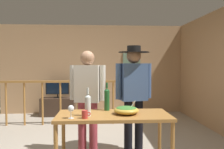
% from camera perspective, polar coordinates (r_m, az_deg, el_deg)
% --- Properties ---
extents(back_wall, '(5.21, 0.10, 2.51)m').
position_cam_1_polar(back_wall, '(6.47, -4.81, 1.35)').
color(back_wall, tan).
rests_on(back_wall, ground_plane).
extents(side_wall_right, '(0.10, 4.65, 2.51)m').
position_cam_1_polar(side_wall_right, '(4.96, 26.25, 0.71)').
color(side_wall_right, tan).
rests_on(side_wall_right, ground_plane).
extents(framed_picture, '(0.50, 0.03, 0.35)m').
position_cam_1_polar(framed_picture, '(6.48, 5.02, 4.01)').
color(framed_picture, slate).
extents(stair_railing, '(3.35, 0.10, 1.08)m').
position_cam_1_polar(stair_railing, '(5.25, -8.23, -5.55)').
color(stair_railing, '#9E6B33').
rests_on(stair_railing, ground_plane).
extents(tv_console, '(0.90, 0.40, 0.49)m').
position_cam_1_polar(tv_console, '(6.32, -13.62, -7.96)').
color(tv_console, '#38281E').
rests_on(tv_console, ground_plane).
extents(flat_screen_tv, '(0.62, 0.12, 0.46)m').
position_cam_1_polar(flat_screen_tv, '(6.22, -13.72, -3.35)').
color(flat_screen_tv, black).
rests_on(flat_screen_tv, tv_console).
extents(serving_table, '(1.46, 0.65, 0.75)m').
position_cam_1_polar(serving_table, '(2.96, 0.38, -11.53)').
color(serving_table, '#9E6B33').
rests_on(serving_table, ground_plane).
extents(salad_bowl, '(0.32, 0.32, 0.18)m').
position_cam_1_polar(salad_bowl, '(2.94, 3.66, -8.96)').
color(salad_bowl, gold).
rests_on(salad_bowl, serving_table).
extents(wine_glass, '(0.07, 0.07, 0.16)m').
position_cam_1_polar(wine_glass, '(2.73, -10.42, -8.68)').
color(wine_glass, silver).
rests_on(wine_glass, serving_table).
extents(wine_bottle_clear, '(0.08, 0.08, 0.35)m').
position_cam_1_polar(wine_bottle_clear, '(2.82, -6.18, -7.63)').
color(wine_bottle_clear, silver).
rests_on(wine_bottle_clear, serving_table).
extents(wine_bottle_green, '(0.07, 0.07, 0.39)m').
position_cam_1_polar(wine_bottle_green, '(3.14, -1.31, -6.20)').
color(wine_bottle_green, '#1E5628').
rests_on(wine_bottle_green, serving_table).
extents(mug_red, '(0.11, 0.07, 0.10)m').
position_cam_1_polar(mug_red, '(2.73, -6.92, -10.04)').
color(mug_red, '#B7332D').
rests_on(mug_red, serving_table).
extents(person_standing_left, '(0.56, 0.29, 1.61)m').
position_cam_1_polar(person_standing_left, '(3.53, -6.25, -4.75)').
color(person_standing_left, '#9E3842').
rests_on(person_standing_left, ground_plane).
extents(person_standing_right, '(0.58, 0.48, 1.69)m').
position_cam_1_polar(person_standing_right, '(3.56, 5.55, -3.53)').
color(person_standing_right, black).
rests_on(person_standing_right, ground_plane).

